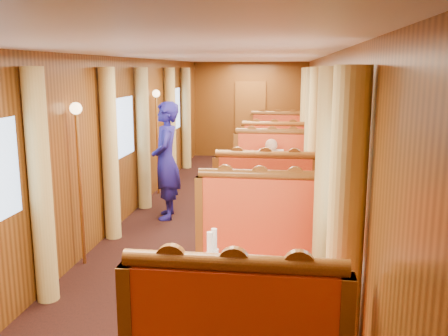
% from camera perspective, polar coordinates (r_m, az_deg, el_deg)
% --- Properties ---
extents(floor, '(3.00, 12.00, 0.01)m').
position_cam_1_polar(floor, '(7.64, -0.62, -6.44)').
color(floor, black).
rests_on(floor, ground).
extents(ceiling, '(3.00, 12.00, 0.01)m').
position_cam_1_polar(ceiling, '(7.28, -0.66, 12.65)').
color(ceiling, silver).
rests_on(ceiling, wall_left).
extents(wall_far, '(3.00, 0.01, 2.50)m').
position_cam_1_polar(wall_far, '(13.29, 3.04, 6.63)').
color(wall_far, brown).
rests_on(wall_far, floor).
extents(wall_left, '(0.01, 12.00, 2.50)m').
position_cam_1_polar(wall_left, '(7.71, -11.76, 3.02)').
color(wall_left, brown).
rests_on(wall_left, floor).
extents(wall_right, '(0.01, 12.00, 2.50)m').
position_cam_1_polar(wall_right, '(7.30, 11.11, 2.59)').
color(wall_right, brown).
rests_on(wall_right, floor).
extents(doorway_far, '(0.80, 0.04, 2.00)m').
position_cam_1_polar(doorway_far, '(13.28, 3.01, 5.54)').
color(doorway_far, brown).
rests_on(doorway_far, floor).
extents(table_near, '(1.05, 0.72, 0.75)m').
position_cam_1_polar(table_near, '(4.20, 2.93, -16.44)').
color(table_near, white).
rests_on(table_near, floor).
extents(banquette_near_aft, '(1.30, 0.55, 1.34)m').
position_cam_1_polar(banquette_near_aft, '(5.10, 3.87, -10.67)').
color(banquette_near_aft, red).
rests_on(banquette_near_aft, floor).
extents(table_mid, '(1.05, 0.72, 0.75)m').
position_cam_1_polar(table_mid, '(7.47, 5.09, -3.90)').
color(table_mid, white).
rests_on(table_mid, floor).
extents(banquette_mid_fwd, '(1.30, 0.55, 1.34)m').
position_cam_1_polar(banquette_mid_fwd, '(6.48, 4.71, -5.82)').
color(banquette_mid_fwd, red).
rests_on(banquette_mid_fwd, floor).
extents(banquette_mid_aft, '(1.30, 0.55, 1.34)m').
position_cam_1_polar(banquette_mid_aft, '(8.44, 5.40, -1.79)').
color(banquette_mid_aft, red).
rests_on(banquette_mid_aft, floor).
extents(table_far, '(1.05, 0.72, 0.75)m').
position_cam_1_polar(table_far, '(10.89, 5.89, 0.90)').
color(table_far, white).
rests_on(table_far, floor).
extents(banquette_far_fwd, '(1.30, 0.55, 1.34)m').
position_cam_1_polar(banquette_far_fwd, '(9.88, 5.72, 0.13)').
color(banquette_far_fwd, red).
rests_on(banquette_far_fwd, floor).
extents(banquette_far_aft, '(1.30, 0.55, 1.34)m').
position_cam_1_polar(banquette_far_aft, '(11.88, 6.04, 2.01)').
color(banquette_far_aft, red).
rests_on(banquette_far_aft, floor).
extents(tea_tray, '(0.41, 0.37, 0.01)m').
position_cam_1_polar(tea_tray, '(4.00, 1.54, -11.85)').
color(tea_tray, silver).
rests_on(tea_tray, table_near).
extents(teapot_left, '(0.20, 0.17, 0.15)m').
position_cam_1_polar(teapot_left, '(3.94, 0.60, -11.14)').
color(teapot_left, silver).
rests_on(teapot_left, tea_tray).
extents(teapot_right, '(0.16, 0.13, 0.11)m').
position_cam_1_polar(teapot_right, '(3.93, 2.75, -11.48)').
color(teapot_right, silver).
rests_on(teapot_right, tea_tray).
extents(teapot_back, '(0.15, 0.12, 0.11)m').
position_cam_1_polar(teapot_back, '(4.10, 1.96, -10.46)').
color(teapot_back, silver).
rests_on(teapot_back, tea_tray).
extents(fruit_plate, '(0.21, 0.21, 0.05)m').
position_cam_1_polar(fruit_plate, '(3.94, 7.47, -12.09)').
color(fruit_plate, white).
rests_on(fruit_plate, table_near).
extents(cup_inboard, '(0.08, 0.08, 0.26)m').
position_cam_1_polar(cup_inboard, '(4.16, -1.62, -9.41)').
color(cup_inboard, white).
rests_on(cup_inboard, table_near).
extents(cup_outboard, '(0.08, 0.08, 0.26)m').
position_cam_1_polar(cup_outboard, '(4.24, -1.15, -9.00)').
color(cup_outboard, white).
rests_on(cup_outboard, table_near).
extents(rose_vase_mid, '(0.06, 0.06, 0.36)m').
position_cam_1_polar(rose_vase_mid, '(7.32, 5.19, 0.22)').
color(rose_vase_mid, silver).
rests_on(rose_vase_mid, table_mid).
extents(rose_vase_far, '(0.06, 0.06, 0.36)m').
position_cam_1_polar(rose_vase_far, '(10.80, 5.97, 3.78)').
color(rose_vase_far, silver).
rests_on(rose_vase_far, table_far).
extents(curtain_left_near_b, '(0.22, 0.22, 2.35)m').
position_cam_1_polar(curtain_left_near_b, '(5.22, -20.23, -2.17)').
color(curtain_left_near_b, '#E1C973').
rests_on(curtain_left_near_b, floor).
extents(window_right_near, '(0.01, 1.20, 0.90)m').
position_cam_1_polar(window_right_near, '(3.84, 14.12, -2.28)').
color(window_right_near, '#89ADDB').
rests_on(window_right_near, wall_right).
extents(curtain_right_near_a, '(0.22, 0.22, 2.35)m').
position_cam_1_polar(curtain_right_near_a, '(3.16, 13.55, -10.40)').
color(curtain_right_near_a, '#E1C973').
rests_on(curtain_right_near_a, floor).
extents(curtain_right_near_b, '(0.22, 0.22, 2.35)m').
position_cam_1_polar(curtain_right_near_b, '(4.65, 11.60, -3.31)').
color(curtain_right_near_b, '#E1C973').
rests_on(curtain_right_near_b, floor).
extents(window_left_mid, '(0.01, 1.20, 0.90)m').
position_cam_1_polar(window_left_mid, '(7.68, -11.71, 4.50)').
color(window_left_mid, '#89ADDB').
rests_on(window_left_mid, wall_left).
extents(curtain_left_mid_a, '(0.22, 0.22, 2.35)m').
position_cam_1_polar(curtain_left_mid_a, '(6.96, -12.89, 1.47)').
color(curtain_left_mid_a, '#E1C973').
rests_on(curtain_left_mid_a, floor).
extents(curtain_left_mid_b, '(0.22, 0.22, 2.35)m').
position_cam_1_polar(curtain_left_mid_b, '(8.42, -9.23, 3.28)').
color(curtain_left_mid_b, '#E1C973').
rests_on(curtain_left_mid_b, floor).
extents(window_right_mid, '(0.01, 1.20, 0.90)m').
position_cam_1_polar(window_right_mid, '(7.27, 11.05, 4.15)').
color(window_right_mid, '#89ADDB').
rests_on(window_right_mid, wall_right).
extents(curtain_right_mid_a, '(0.22, 0.22, 2.35)m').
position_cam_1_polar(curtain_right_mid_a, '(6.54, 10.44, 0.95)').
color(curtain_right_mid_a, '#E1C973').
rests_on(curtain_right_mid_a, floor).
extents(curtain_right_mid_b, '(0.22, 0.22, 2.35)m').
position_cam_1_polar(curtain_right_mid_b, '(8.08, 9.91, 2.92)').
color(curtain_right_mid_b, '#E1C973').
rests_on(curtain_right_mid_b, floor).
extents(window_left_far, '(0.01, 1.20, 0.90)m').
position_cam_1_polar(window_left_far, '(11.03, -5.75, 6.68)').
color(window_left_far, '#89ADDB').
rests_on(window_left_far, wall_left).
extents(curtain_left_far_a, '(0.22, 0.22, 2.35)m').
position_cam_1_polar(curtain_left_far_a, '(10.28, -6.14, 4.79)').
color(curtain_left_far_a, '#E1C973').
rests_on(curtain_left_far_a, floor).
extents(curtain_left_far_b, '(0.22, 0.22, 2.35)m').
position_cam_1_polar(curtain_left_far_b, '(11.79, -4.36, 5.65)').
color(curtain_left_far_b, '#E1C973').
rests_on(curtain_left_far_b, floor).
extents(window_right_far, '(0.01, 1.20, 0.90)m').
position_cam_1_polar(window_right_far, '(10.75, 9.95, 6.44)').
color(window_right_far, '#89ADDB').
rests_on(window_right_far, wall_right).
extents(curtain_right_far_a, '(0.22, 0.22, 2.35)m').
position_cam_1_polar(curtain_right_far_a, '(10.00, 9.47, 4.52)').
color(curtain_right_far_a, '#E1C973').
rests_on(curtain_right_far_a, floor).
extents(curtain_right_far_b, '(0.22, 0.22, 2.35)m').
position_cam_1_polar(curtain_right_far_b, '(11.55, 9.23, 5.42)').
color(curtain_right_far_b, '#E1C973').
rests_on(curtain_right_far_b, floor).
extents(sconce_left_fore, '(0.14, 0.14, 1.95)m').
position_cam_1_polar(sconce_left_fore, '(6.05, -16.32, 1.86)').
color(sconce_left_fore, '#BF8C3F').
rests_on(sconce_left_fore, floor).
extents(sconce_right_fore, '(0.14, 0.14, 1.95)m').
position_cam_1_polar(sconce_right_fore, '(5.55, 11.21, 1.29)').
color(sconce_right_fore, '#BF8C3F').
rests_on(sconce_right_fore, floor).
extents(sconce_left_aft, '(0.14, 0.14, 1.95)m').
position_cam_1_polar(sconce_left_aft, '(9.33, -7.69, 5.39)').
color(sconce_left_aft, '#BF8C3F').
rests_on(sconce_left_aft, floor).
extents(sconce_right_aft, '(0.14, 0.14, 1.95)m').
position_cam_1_polar(sconce_right_aft, '(9.01, 9.84, 5.12)').
color(sconce_right_aft, '#BF8C3F').
rests_on(sconce_right_aft, floor).
extents(steward, '(0.56, 0.74, 1.84)m').
position_cam_1_polar(steward, '(7.82, -6.64, 0.83)').
color(steward, navy).
rests_on(steward, floor).
extents(passenger, '(0.40, 0.44, 0.76)m').
position_cam_1_polar(passenger, '(8.17, 5.38, 0.05)').
color(passenger, beige).
rests_on(passenger, banquette_mid_aft).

